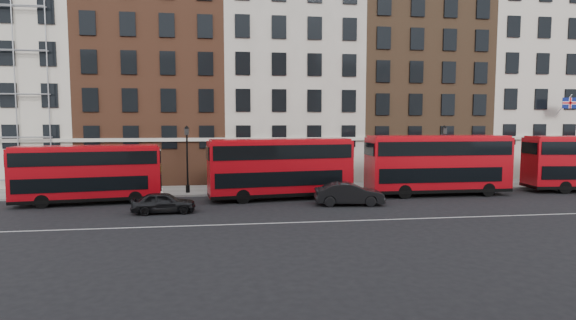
{
  "coord_description": "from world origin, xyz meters",
  "views": [
    {
      "loc": [
        -6.44,
        -27.04,
        5.81
      ],
      "look_at": [
        -1.92,
        5.0,
        3.0
      ],
      "focal_mm": 28.0,
      "sensor_mm": 36.0,
      "label": 1
    }
  ],
  "objects": [
    {
      "name": "car_rear",
      "position": [
        -10.32,
        1.86,
        0.67
      ],
      "size": [
        4.0,
        1.74,
        1.34
      ],
      "primitive_type": "imported",
      "rotation": [
        0.0,
        0.0,
        1.61
      ],
      "color": "black",
      "rests_on": "ground"
    },
    {
      "name": "road_centre_line",
      "position": [
        0.0,
        -2.0,
        0.01
      ],
      "size": [
        70.0,
        0.12,
        0.01
      ],
      "primitive_type": "cube",
      "color": "white",
      "rests_on": "ground"
    },
    {
      "name": "iron_railings",
      "position": [
        0.0,
        12.7,
        0.65
      ],
      "size": [
        6.6,
        0.06,
        1.0
      ],
      "primitive_type": null,
      "color": "black",
      "rests_on": "pavement"
    },
    {
      "name": "building_terrace",
      "position": [
        -0.31,
        17.88,
        10.24
      ],
      "size": [
        64.0,
        11.95,
        22.0
      ],
      "color": "beige",
      "rests_on": "ground"
    },
    {
      "name": "bus_b",
      "position": [
        -2.39,
        5.88,
        2.41
      ],
      "size": [
        10.93,
        3.89,
        4.5
      ],
      "rotation": [
        0.0,
        0.0,
        0.13
      ],
      "color": "#B20912",
      "rests_on": "ground"
    },
    {
      "name": "lamp_post_left",
      "position": [
        -9.4,
        9.02,
        3.08
      ],
      "size": [
        0.44,
        0.44,
        5.33
      ],
      "color": "black",
      "rests_on": "pavement"
    },
    {
      "name": "pavement",
      "position": [
        0.0,
        10.5,
        0.07
      ],
      "size": [
        80.0,
        5.0,
        0.15
      ],
      "primitive_type": "cube",
      "color": "gray",
      "rests_on": "ground"
    },
    {
      "name": "kerb",
      "position": [
        0.0,
        8.0,
        0.08
      ],
      "size": [
        80.0,
        0.3,
        0.16
      ],
      "primitive_type": "cube",
      "color": "gray",
      "rests_on": "ground"
    },
    {
      "name": "bus_c",
      "position": [
        9.99,
        5.88,
        2.52
      ],
      "size": [
        11.19,
        2.75,
        4.69
      ],
      "rotation": [
        0.0,
        0.0,
        0.0
      ],
      "color": "#B20912",
      "rests_on": "ground"
    },
    {
      "name": "bus_a",
      "position": [
        -15.98,
        5.88,
        2.2
      ],
      "size": [
        9.97,
        3.58,
        4.1
      ],
      "rotation": [
        0.0,
        0.0,
        0.13
      ],
      "color": "#B20912",
      "rests_on": "ground"
    },
    {
      "name": "ground",
      "position": [
        0.0,
        0.0,
        0.0
      ],
      "size": [
        120.0,
        120.0,
        0.0
      ],
      "primitive_type": "plane",
      "color": "black",
      "rests_on": "ground"
    },
    {
      "name": "car_front",
      "position": [
        2.06,
        2.84,
        0.78
      ],
      "size": [
        4.91,
        2.17,
        1.57
      ],
      "primitive_type": "imported",
      "rotation": [
        0.0,
        0.0,
        1.46
      ],
      "color": "black",
      "rests_on": "ground"
    },
    {
      "name": "lamp_post_right",
      "position": [
        12.07,
        8.94,
        3.08
      ],
      "size": [
        0.44,
        0.44,
        5.33
      ],
      "color": "black",
      "rests_on": "pavement"
    }
  ]
}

